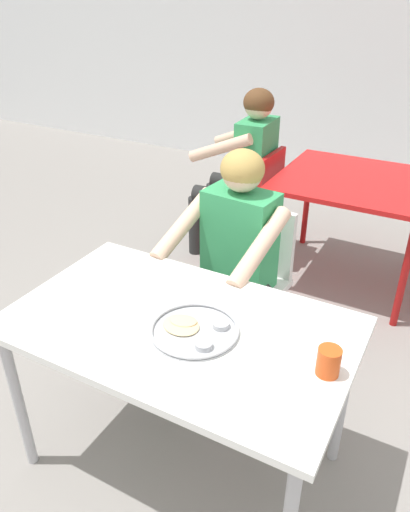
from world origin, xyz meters
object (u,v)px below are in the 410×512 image
(drinking_cup, at_px, (329,361))
(chair_red_left, at_px, (255,196))
(thali_tray, at_px, (194,330))
(table_background_red, at_px, (355,190))
(table_foreground, at_px, (179,339))
(diner_foreground, at_px, (230,251))
(patron_background, at_px, (244,161))
(chair_foreground, at_px, (250,272))

(drinking_cup, height_order, chair_red_left, drinking_cup)
(thali_tray, height_order, table_background_red, thali_tray)
(thali_tray, xyz_separation_m, table_background_red, (0.13, 1.85, -0.09))
(table_foreground, xyz_separation_m, table_background_red, (0.21, 1.83, -0.01))
(diner_foreground, bearing_deg, patron_background, 111.75)
(diner_foreground, distance_m, chair_red_left, 1.24)
(table_foreground, bearing_deg, patron_background, 107.60)
(table_foreground, bearing_deg, drinking_cup, -0.03)
(thali_tray, bearing_deg, drinking_cup, 2.34)
(chair_foreground, bearing_deg, patron_background, 116.89)
(drinking_cup, distance_m, diner_foreground, 0.93)
(chair_foreground, relative_size, table_background_red, 0.85)
(drinking_cup, bearing_deg, chair_red_left, 119.52)
(drinking_cup, distance_m, chair_red_left, 2.10)
(diner_foreground, bearing_deg, table_background_red, 75.08)
(diner_foreground, height_order, patron_background, patron_background)
(table_foreground, height_order, diner_foreground, diner_foreground)
(thali_tray, bearing_deg, chair_foreground, 100.70)
(drinking_cup, bearing_deg, table_background_red, 100.58)
(chair_foreground, height_order, patron_background, patron_background)
(drinking_cup, bearing_deg, thali_tray, -177.66)
(table_background_red, relative_size, chair_red_left, 1.16)
(thali_tray, height_order, drinking_cup, drinking_cup)
(chair_foreground, bearing_deg, chair_red_left, 112.01)
(table_background_red, height_order, patron_background, patron_background)
(diner_foreground, height_order, chair_red_left, diner_foreground)
(diner_foreground, relative_size, chair_red_left, 1.43)
(chair_foreground, xyz_separation_m, diner_foreground, (-0.02, -0.22, 0.23))
(thali_tray, height_order, chair_red_left, chair_red_left)
(chair_foreground, height_order, diner_foreground, diner_foreground)
(diner_foreground, relative_size, table_background_red, 1.23)
(thali_tray, xyz_separation_m, chair_red_left, (-0.55, 1.83, -0.26))
(chair_red_left, height_order, patron_background, patron_background)
(chair_foreground, relative_size, patron_background, 0.66)
(drinking_cup, relative_size, chair_foreground, 0.12)
(table_foreground, distance_m, thali_tray, 0.12)
(table_foreground, relative_size, table_background_red, 1.32)
(drinking_cup, xyz_separation_m, diner_foreground, (-0.66, 0.64, -0.09))
(thali_tray, height_order, diner_foreground, diner_foreground)
(table_foreground, xyz_separation_m, diner_foreground, (-0.11, 0.64, 0.04))
(thali_tray, distance_m, patron_background, 1.96)
(table_background_red, bearing_deg, chair_red_left, -178.03)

